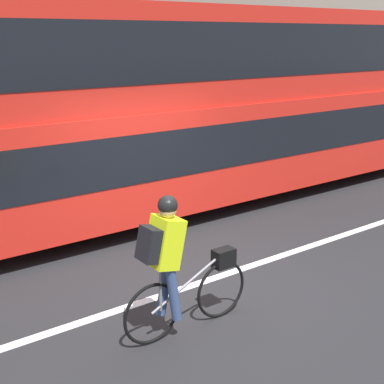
% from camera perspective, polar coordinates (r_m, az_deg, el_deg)
% --- Properties ---
extents(ground_plane, '(80.00, 80.00, 0.00)m').
position_cam_1_polar(ground_plane, '(7.49, 0.94, -9.18)').
color(ground_plane, '#232326').
extents(road_center_line, '(50.00, 0.14, 0.01)m').
position_cam_1_polar(road_center_line, '(7.41, 1.47, -9.45)').
color(road_center_line, silver).
rests_on(road_center_line, ground_plane).
extents(sidewalk_curb, '(60.00, 2.16, 0.14)m').
position_cam_1_polar(sidewalk_curb, '(12.43, -15.91, 1.00)').
color(sidewalk_curb, gray).
rests_on(sidewalk_curb, ground_plane).
extents(building_facade, '(60.00, 0.30, 6.80)m').
position_cam_1_polar(building_facade, '(13.18, -19.09, 16.26)').
color(building_facade, gray).
rests_on(building_facade, ground_plane).
extents(bus, '(11.96, 2.48, 3.72)m').
position_cam_1_polar(bus, '(10.82, 3.92, 10.13)').
color(bus, black).
rests_on(bus, ground_plane).
extents(cyclist_on_bike, '(1.67, 0.32, 1.64)m').
position_cam_1_polar(cyclist_on_bike, '(5.82, -1.83, -7.41)').
color(cyclist_on_bike, black).
rests_on(cyclist_on_bike, ground_plane).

